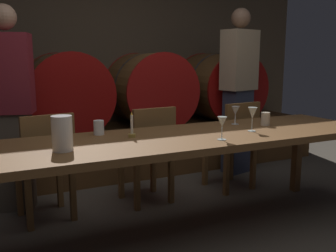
{
  "coord_description": "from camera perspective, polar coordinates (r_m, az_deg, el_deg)",
  "views": [
    {
      "loc": [
        -1.17,
        -1.92,
        1.3
      ],
      "look_at": [
        -0.03,
        0.48,
        0.81
      ],
      "focal_mm": 39.99,
      "sensor_mm": 36.0,
      "label": 1
    }
  ],
  "objects": [
    {
      "name": "wine_glass_left",
      "position": [
        2.52,
        8.25,
        0.47
      ],
      "size": [
        0.06,
        0.06,
        0.16
      ],
      "color": "silver",
      "rests_on": "dining_table"
    },
    {
      "name": "cup_right",
      "position": [
        3.15,
        14.64,
        1.06
      ],
      "size": [
        0.07,
        0.07,
        0.11
      ],
      "primitive_type": "cylinder",
      "color": "beige",
      "rests_on": "dining_table"
    },
    {
      "name": "wine_glass_center",
      "position": [
        2.86,
        12.75,
        1.82
      ],
      "size": [
        0.07,
        0.07,
        0.18
      ],
      "color": "silver",
      "rests_on": "dining_table"
    },
    {
      "name": "back_wall",
      "position": [
        4.74,
        -11.23,
        11.89
      ],
      "size": [
        5.8,
        0.24,
        2.88
      ],
      "primitive_type": "cube",
      "color": "brown",
      "rests_on": "ground"
    },
    {
      "name": "wine_glass_right",
      "position": [
        3.14,
        10.24,
        2.22
      ],
      "size": [
        0.07,
        0.07,
        0.15
      ],
      "color": "white",
      "rests_on": "dining_table"
    },
    {
      "name": "chair_left",
      "position": [
        3.1,
        -18.08,
        -5.3
      ],
      "size": [
        0.45,
        0.45,
        0.88
      ],
      "rotation": [
        0.0,
        0.0,
        3.28
      ],
      "color": "brown",
      "rests_on": "ground"
    },
    {
      "name": "candle_center",
      "position": [
        2.6,
        -5.53,
        -0.68
      ],
      "size": [
        0.05,
        0.05,
        0.18
      ],
      "color": "olive",
      "rests_on": "dining_table"
    },
    {
      "name": "barrel_shelf",
      "position": [
        4.33,
        -8.89,
        -3.7
      ],
      "size": [
        5.22,
        0.9,
        0.51
      ],
      "primitive_type": "cube",
      "color": "brown",
      "rests_on": "ground"
    },
    {
      "name": "wine_barrel_center_right",
      "position": [
        4.38,
        -2.9,
        5.55
      ],
      "size": [
        0.85,
        0.89,
        0.85
      ],
      "color": "brown",
      "rests_on": "barrel_shelf"
    },
    {
      "name": "wine_barrel_center_left",
      "position": [
        4.11,
        -15.4,
        4.88
      ],
      "size": [
        0.85,
        0.89,
        0.85
      ],
      "color": "brown",
      "rests_on": "barrel_shelf"
    },
    {
      "name": "chair_right",
      "position": [
        3.73,
        10.08,
        -2.34
      ],
      "size": [
        0.44,
        0.44,
        0.88
      ],
      "rotation": [
        0.0,
        0.0,
        3.24
      ],
      "color": "brown",
      "rests_on": "ground"
    },
    {
      "name": "dining_table",
      "position": [
        2.7,
        3.25,
        -2.67
      ],
      "size": [
        2.94,
        0.82,
        0.75
      ],
      "color": "brown",
      "rests_on": "ground"
    },
    {
      "name": "guest_left",
      "position": [
        3.39,
        -22.91,
        2.55
      ],
      "size": [
        0.43,
        0.33,
        1.72
      ],
      "rotation": [
        0.0,
        0.0,
        2.87
      ],
      "color": "brown",
      "rests_on": "ground"
    },
    {
      "name": "pitcher",
      "position": [
        2.29,
        -15.83,
        -1.1
      ],
      "size": [
        0.12,
        0.12,
        0.21
      ],
      "color": "white",
      "rests_on": "dining_table"
    },
    {
      "name": "cup_left",
      "position": [
        2.73,
        -10.5,
        -0.23
      ],
      "size": [
        0.07,
        0.07,
        0.1
      ],
      "primitive_type": "cylinder",
      "color": "white",
      "rests_on": "dining_table"
    },
    {
      "name": "guest_right",
      "position": [
        4.26,
        10.7,
        5.39
      ],
      "size": [
        0.42,
        0.32,
        1.83
      ],
      "rotation": [
        0.0,
        0.0,
        3.37
      ],
      "color": "#33384C",
      "rests_on": "ground"
    },
    {
      "name": "wine_barrel_far_right",
      "position": [
        4.83,
        7.77,
        5.92
      ],
      "size": [
        0.85,
        0.89,
        0.85
      ],
      "color": "brown",
      "rests_on": "barrel_shelf"
    },
    {
      "name": "chair_center",
      "position": [
        3.32,
        -2.9,
        -3.76
      ],
      "size": [
        0.44,
        0.44,
        0.88
      ],
      "rotation": [
        0.0,
        0.0,
        3.23
      ],
      "color": "brown",
      "rests_on": "ground"
    }
  ]
}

